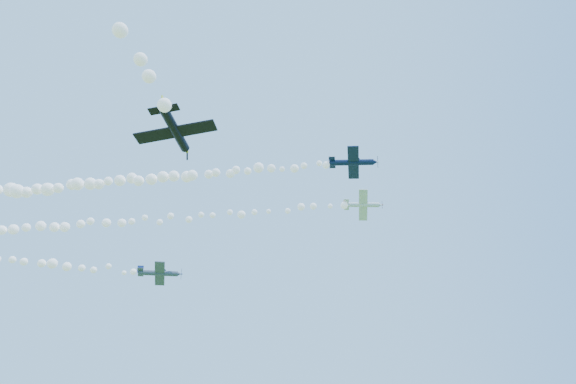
# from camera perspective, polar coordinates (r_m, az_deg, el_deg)

# --- Properties ---
(plane_white) EXTENTS (7.18, 7.30, 2.73)m
(plane_white) POSITION_cam_1_polar(r_m,az_deg,el_deg) (87.48, 8.88, -1.51)
(plane_white) COLOR white
(smoke_trail_white) EXTENTS (84.65, 4.73, 3.02)m
(smoke_trail_white) POSITION_cam_1_polar(r_m,az_deg,el_deg) (95.80, -18.70, -3.37)
(smoke_trail_white) COLOR white
(plane_navy) EXTENTS (8.00, 8.39, 3.00)m
(plane_navy) POSITION_cam_1_polar(r_m,az_deg,el_deg) (76.14, 7.73, 3.50)
(plane_navy) COLOR #0C1636
(smoke_trail_navy) EXTENTS (65.92, 4.87, 3.10)m
(smoke_trail_navy) POSITION_cam_1_polar(r_m,az_deg,el_deg) (82.66, -17.51, 1.34)
(smoke_trail_navy) COLOR white
(plane_grey) EXTENTS (8.04, 8.51, 2.16)m
(plane_grey) POSITION_cam_1_polar(r_m,az_deg,el_deg) (90.36, -14.97, -9.27)
(plane_grey) COLOR #3D4759
(plane_black) EXTENTS (8.12, 7.86, 2.12)m
(plane_black) POSITION_cam_1_polar(r_m,az_deg,el_deg) (49.14, -13.20, 7.09)
(plane_black) COLOR black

